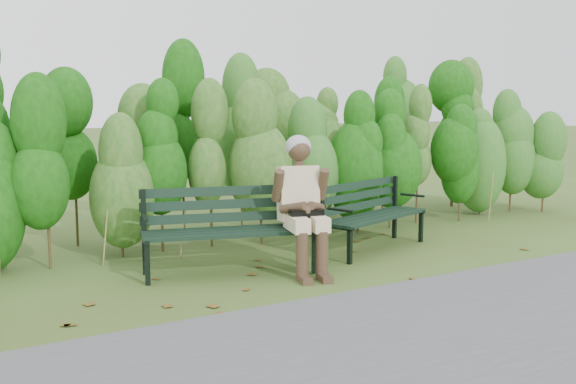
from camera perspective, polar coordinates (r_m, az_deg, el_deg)
ground at (r=6.92m, az=1.50°, el=-6.50°), size 80.00×80.00×0.00m
footpath at (r=5.27m, az=14.70°, el=-11.22°), size 60.00×2.50×0.01m
hedge_band at (r=8.35m, az=-5.36°, el=4.63°), size 11.04×1.67×2.42m
leaf_litter at (r=7.37m, az=5.60°, el=-5.63°), size 5.59×2.21×0.01m
bench_left at (r=6.71m, az=-5.11°, el=-2.60°), size 1.78×0.99×0.85m
bench_right at (r=7.80m, az=6.83°, el=-1.50°), size 1.64×0.98×0.78m
seated_woman at (r=6.66m, az=1.19°, el=-0.45°), size 0.60×0.88×1.36m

